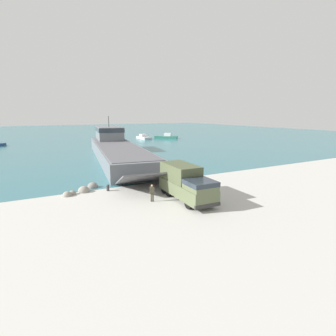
{
  "coord_description": "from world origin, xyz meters",
  "views": [
    {
      "loc": [
        -14.22,
        -23.25,
        8.43
      ],
      "look_at": [
        -0.21,
        3.0,
        2.22
      ],
      "focal_mm": 28.0,
      "sensor_mm": 36.0,
      "label": 1
    }
  ],
  "objects_px": {
    "landing_craft": "(116,147)",
    "soldier_on_ramp": "(152,192)",
    "military_truck": "(186,183)",
    "mooring_bollard": "(108,187)",
    "moored_boat_c": "(166,137)",
    "moored_boat_a": "(144,137)"
  },
  "relations": [
    {
      "from": "moored_boat_a",
      "to": "moored_boat_c",
      "type": "xyz_separation_m",
      "value": [
        7.08,
        -3.06,
        0.11
      ]
    },
    {
      "from": "moored_boat_a",
      "to": "moored_boat_c",
      "type": "height_order",
      "value": "moored_boat_c"
    },
    {
      "from": "soldier_on_ramp",
      "to": "military_truck",
      "type": "bearing_deg",
      "value": -87.18
    },
    {
      "from": "landing_craft",
      "to": "mooring_bollard",
      "type": "bearing_deg",
      "value": -100.52
    },
    {
      "from": "mooring_bollard",
      "to": "military_truck",
      "type": "bearing_deg",
      "value": -46.86
    },
    {
      "from": "landing_craft",
      "to": "moored_boat_a",
      "type": "height_order",
      "value": "landing_craft"
    },
    {
      "from": "soldier_on_ramp",
      "to": "mooring_bollard",
      "type": "relative_size",
      "value": 2.37
    },
    {
      "from": "soldier_on_ramp",
      "to": "mooring_bollard",
      "type": "distance_m",
      "value": 6.32
    },
    {
      "from": "soldier_on_ramp",
      "to": "mooring_bollard",
      "type": "xyz_separation_m",
      "value": [
        -2.84,
        5.61,
        -0.6
      ]
    },
    {
      "from": "military_truck",
      "to": "landing_craft",
      "type": "bearing_deg",
      "value": 179.16
    },
    {
      "from": "moored_boat_c",
      "to": "mooring_bollard",
      "type": "bearing_deg",
      "value": -172.02
    },
    {
      "from": "military_truck",
      "to": "soldier_on_ramp",
      "type": "distance_m",
      "value": 3.49
    },
    {
      "from": "landing_craft",
      "to": "moored_boat_c",
      "type": "xyz_separation_m",
      "value": [
        26.49,
        29.03,
        -1.3
      ]
    },
    {
      "from": "military_truck",
      "to": "moored_boat_c",
      "type": "xyz_separation_m",
      "value": [
        28.15,
        57.75,
        -1.07
      ]
    },
    {
      "from": "landing_craft",
      "to": "moored_boat_a",
      "type": "relative_size",
      "value": 6.02
    },
    {
      "from": "landing_craft",
      "to": "mooring_bollard",
      "type": "relative_size",
      "value": 59.78
    },
    {
      "from": "military_truck",
      "to": "mooring_bollard",
      "type": "relative_size",
      "value": 10.69
    },
    {
      "from": "mooring_bollard",
      "to": "landing_craft",
      "type": "bearing_deg",
      "value": 70.69
    },
    {
      "from": "military_truck",
      "to": "moored_boat_a",
      "type": "distance_m",
      "value": 64.37
    },
    {
      "from": "moored_boat_a",
      "to": "moored_boat_c",
      "type": "relative_size",
      "value": 1.01
    },
    {
      "from": "soldier_on_ramp",
      "to": "moored_boat_a",
      "type": "distance_m",
      "value": 64.65
    },
    {
      "from": "landing_craft",
      "to": "soldier_on_ramp",
      "type": "xyz_separation_m",
      "value": [
        -4.94,
        -27.8,
        -0.95
      ]
    }
  ]
}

